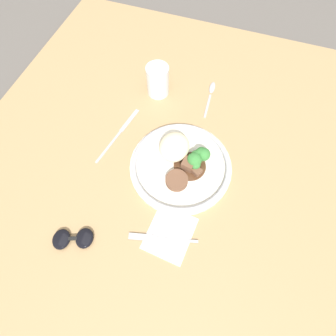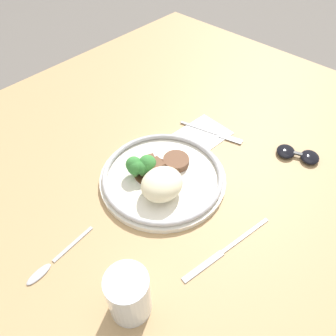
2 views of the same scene
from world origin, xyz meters
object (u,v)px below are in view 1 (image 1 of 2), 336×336
object	(u,v)px
fork	(156,238)
knife	(120,133)
spoon	(211,92)
sunglasses	(73,239)
juice_glass	(158,81)
plate	(181,162)

from	to	relation	value
fork	knife	distance (m)	0.34
spoon	sunglasses	distance (m)	0.61
juice_glass	knife	world-z (taller)	juice_glass
fork	juice_glass	bearing A→B (deg)	-84.94
juice_glass	fork	world-z (taller)	juice_glass
fork	spoon	distance (m)	0.51
spoon	knife	bearing A→B (deg)	134.30
fork	spoon	bearing A→B (deg)	-105.10
juice_glass	sunglasses	bearing A→B (deg)	176.19
juice_glass	spoon	world-z (taller)	juice_glass
plate	sunglasses	xyz separation A→B (m)	(-0.28, 0.19, -0.01)
fork	sunglasses	distance (m)	0.20
knife	sunglasses	size ratio (longest dim) A/B	1.94
spoon	sunglasses	bearing A→B (deg)	156.90
knife	sunglasses	bearing A→B (deg)	-165.59
knife	spoon	world-z (taller)	spoon
juice_glass	spoon	xyz separation A→B (m)	(0.05, -0.17, -0.04)
plate	sunglasses	distance (m)	0.34
fork	spoon	world-z (taller)	same
knife	sunglasses	xyz separation A→B (m)	(-0.33, -0.02, 0.01)
sunglasses	plate	bearing A→B (deg)	-55.09
plate	spoon	world-z (taller)	plate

